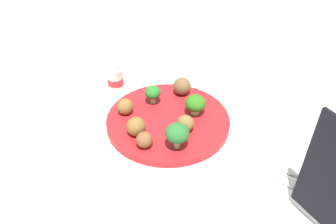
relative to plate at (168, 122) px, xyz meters
name	(u,v)px	position (x,y,z in m)	size (l,w,h in m)	color
ground_plane	(168,124)	(0.00, 0.00, -0.01)	(4.00, 4.00, 0.00)	#B2B2AD
plate	(168,122)	(0.00, 0.00, 0.00)	(0.28, 0.28, 0.02)	red
broccoli_floret_center	(195,104)	(0.05, 0.05, 0.04)	(0.05, 0.05, 0.05)	#A1CB7E
broccoli_floret_near_rim	(177,133)	(0.06, -0.07, 0.05)	(0.05, 0.05, 0.06)	#8DBF79
broccoli_floret_far_rim	(153,93)	(-0.06, 0.04, 0.04)	(0.04, 0.04, 0.04)	#8FC168
meatball_back_left	(144,140)	(0.00, -0.10, 0.03)	(0.04, 0.04, 0.04)	brown
meatball_far_rim	(182,86)	(-0.02, 0.10, 0.03)	(0.04, 0.04, 0.04)	brown
meatball_mid_left	(136,126)	(-0.04, -0.08, 0.03)	(0.04, 0.04, 0.04)	brown
meatball_mid_right	(125,107)	(-0.10, -0.03, 0.03)	(0.04, 0.04, 0.04)	brown
meatball_front_left	(185,123)	(0.05, -0.02, 0.03)	(0.04, 0.04, 0.04)	brown
napkin	(269,171)	(0.25, -0.03, -0.01)	(0.17, 0.12, 0.01)	white
fork	(275,164)	(0.26, -0.02, 0.00)	(0.12, 0.02, 0.01)	silver
knife	(270,176)	(0.26, -0.05, 0.00)	(0.15, 0.02, 0.01)	silver
yogurt_bottle	(115,79)	(-0.18, 0.06, 0.03)	(0.04, 0.04, 0.07)	white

